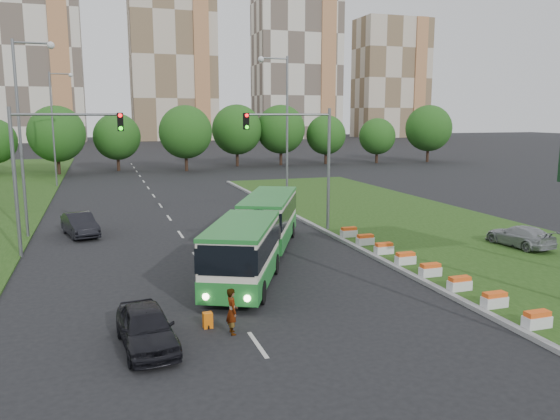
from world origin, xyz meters
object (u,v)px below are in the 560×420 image
object	(u,v)px
traffic_mast_median	(305,150)
car_left_far	(80,225)
articulated_bus	(253,232)
car_left_near	(146,327)
car_median	(520,236)
shopping_trolley	(208,320)
traffic_mast_left	(46,157)
pedestrian	(232,311)

from	to	relation	value
traffic_mast_median	car_left_far	world-z (taller)	traffic_mast_median
articulated_bus	car_left_near	size ratio (longest dim) A/B	3.82
articulated_bus	car_median	distance (m)	15.40
articulated_bus	car_left_far	distance (m)	12.94
articulated_bus	car_median	bearing A→B (deg)	17.37
shopping_trolley	car_left_far	bearing A→B (deg)	101.88
car_left_far	car_median	size ratio (longest dim) A/B	1.05
traffic_mast_left	articulated_bus	size ratio (longest dim) A/B	0.51
articulated_bus	car_left_far	bearing A→B (deg)	157.89
car_left_far	car_median	distance (m)	26.64
car_left_far	pedestrian	distance (m)	19.25
traffic_mast_median	car_median	bearing A→B (deg)	-38.17
traffic_mast_left	articulated_bus	distance (m)	11.76
car_median	pedestrian	xyz separation A→B (m)	(-18.47, -6.86, 0.07)
car_left_near	car_median	bearing A→B (deg)	13.17
car_left_near	traffic_mast_left	bearing A→B (deg)	100.17
traffic_mast_median	articulated_bus	bearing A→B (deg)	-131.20
car_left_near	pedestrian	bearing A→B (deg)	-0.54
car_left_near	pedestrian	world-z (taller)	pedestrian
traffic_mast_left	car_left_near	bearing A→B (deg)	-74.65
traffic_mast_median	shopping_trolley	xyz separation A→B (m)	(-9.08, -14.01, -5.07)
car_left_near	shopping_trolley	world-z (taller)	car_left_near
car_median	shopping_trolley	distance (m)	20.13
car_left_far	traffic_mast_median	bearing A→B (deg)	-29.11
traffic_mast_median	car_left_near	xyz separation A→B (m)	(-11.30, -15.05, -4.65)
car_left_near	car_median	size ratio (longest dim) A/B	0.98
car_left_near	car_left_far	bearing A→B (deg)	92.69
traffic_mast_median	car_left_far	size ratio (longest dim) A/B	1.83
traffic_mast_left	pedestrian	distance (m)	16.04
articulated_bus	pedestrian	xyz separation A→B (m)	(-3.24, -8.96, -0.76)
shopping_trolley	pedestrian	bearing A→B (deg)	-51.68
traffic_mast_median	pedestrian	bearing A→B (deg)	-119.45
traffic_mast_left	articulated_bus	bearing A→B (deg)	-25.83
pedestrian	shopping_trolley	xyz separation A→B (m)	(-0.71, 0.80, -0.55)
car_left_near	car_median	distance (m)	22.56
traffic_mast_left	car_median	bearing A→B (deg)	-15.37
articulated_bus	pedestrian	distance (m)	9.55
traffic_mast_left	car_left_near	distance (m)	15.29
articulated_bus	car_left_near	bearing A→B (deg)	-98.71
car_left_near	car_median	xyz separation A→B (m)	(21.41, 7.10, 0.06)
car_left_far	shopping_trolley	size ratio (longest dim) A/B	7.72
traffic_mast_median	car_left_far	xyz separation A→B (m)	(-13.88, 3.63, -4.63)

